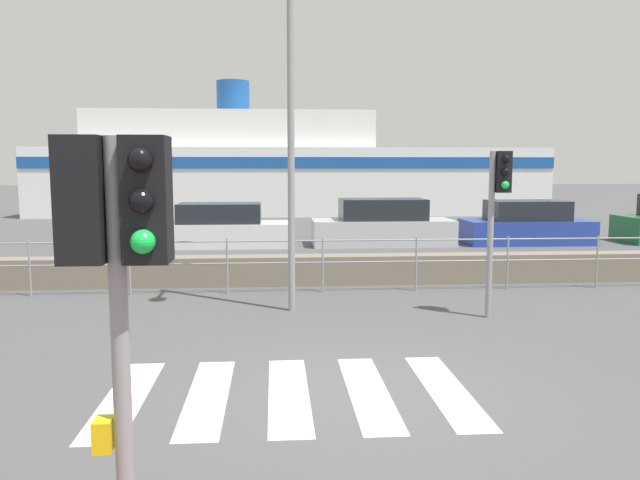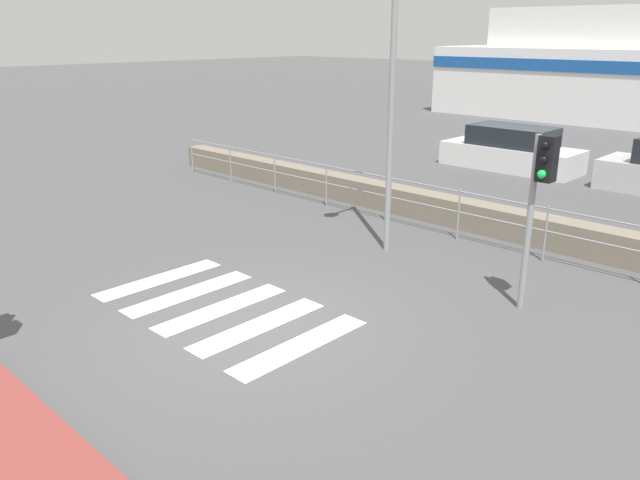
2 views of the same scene
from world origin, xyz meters
name	(u,v)px [view 2 (image 2 of 2)]	position (x,y,z in m)	size (l,w,h in m)	color
ground_plane	(255,324)	(0.00, 0.00, 0.00)	(160.00, 160.00, 0.00)	#4C4C4F
crosswalk	(222,308)	(-0.82, 0.00, 0.00)	(4.05, 2.40, 0.01)	silver
seawall	(479,217)	(0.00, 6.53, 0.31)	(21.29, 0.55, 0.63)	slate
harbor_fence	(459,206)	(0.00, 5.65, 0.73)	(19.20, 0.04, 1.11)	gray
traffic_light_far	(540,185)	(2.73, 3.32, 2.05)	(0.34, 0.32, 2.79)	gray
streetlamp	(388,31)	(-0.67, 3.90, 4.22)	(0.32, 1.11, 6.94)	gray
parked_car_white	(511,151)	(-2.69, 13.15, 0.59)	(4.33, 1.71, 1.38)	silver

